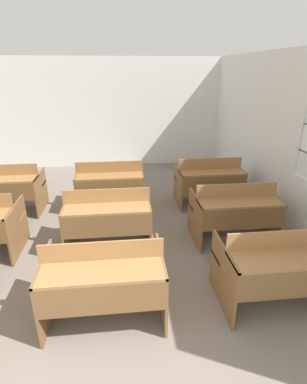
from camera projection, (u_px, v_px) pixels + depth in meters
name	position (u px, v px, depth m)	size (l,w,h in m)	color
wall_back	(102.00, 114.00, 7.77)	(6.26, 0.06, 2.76)	silver
wall_right_with_window	(285.00, 141.00, 4.84)	(0.06, 7.09, 2.76)	silver
bench_front_center	(104.00, 279.00, 3.03)	(1.21, 0.81, 0.91)	brown
bench_front_right	(278.00, 266.00, 3.22)	(1.21, 0.81, 0.91)	brown
bench_second_center	(108.00, 217.00, 4.30)	(1.21, 0.81, 0.91)	brown
bench_second_right	(235.00, 211.00, 4.49)	(1.21, 0.81, 0.91)	brown
bench_third_left	(6.00, 188.00, 5.36)	(1.21, 0.81, 0.91)	brown
bench_third_center	(110.00, 184.00, 5.54)	(1.21, 0.81, 0.91)	brown
bench_third_right	(209.00, 180.00, 5.73)	(1.21, 0.81, 0.91)	brown
wastepaper_bin	(228.00, 182.00, 6.58)	(0.31, 0.31, 0.29)	#474C51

